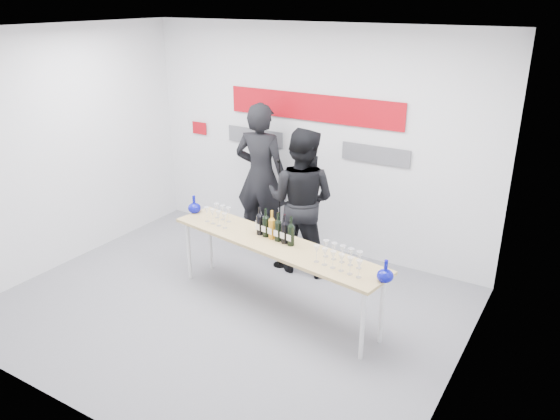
{
  "coord_description": "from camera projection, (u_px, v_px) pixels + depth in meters",
  "views": [
    {
      "loc": [
        3.28,
        -4.27,
        3.31
      ],
      "look_at": [
        0.46,
        0.39,
        1.15
      ],
      "focal_mm": 35.0,
      "sensor_mm": 36.0,
      "label": 1
    }
  ],
  "objects": [
    {
      "name": "mic_stand",
      "position": [
        280.0,
        235.0,
        6.99
      ],
      "size": [
        0.17,
        0.17,
        1.45
      ],
      "rotation": [
        0.0,
        0.0,
        0.01
      ],
      "color": "black",
      "rests_on": "ground"
    },
    {
      "name": "signage",
      "position": [
        309.0,
        118.0,
        7.12
      ],
      "size": [
        3.38,
        0.02,
        0.79
      ],
      "color": "#A20610",
      "rests_on": "back_wall"
    },
    {
      "name": "tasting_table",
      "position": [
        275.0,
        248.0,
        5.93
      ],
      "size": [
        2.73,
        0.96,
        0.8
      ],
      "rotation": [
        0.0,
        0.0,
        -0.16
      ],
      "color": "tan",
      "rests_on": "ground"
    },
    {
      "name": "presenter_right",
      "position": [
        301.0,
        201.0,
        6.76
      ],
      "size": [
        0.98,
        0.81,
        1.85
      ],
      "primitive_type": "imported",
      "rotation": [
        0.0,
        0.0,
        3.27
      ],
      "color": "black",
      "rests_on": "ground"
    },
    {
      "name": "decanter_left",
      "position": [
        194.0,
        204.0,
        6.69
      ],
      "size": [
        0.16,
        0.16,
        0.21
      ],
      "primitive_type": null,
      "color": "#080B94",
      "rests_on": "tasting_table"
    },
    {
      "name": "glasses_left",
      "position": [
        219.0,
        215.0,
        6.39
      ],
      "size": [
        0.36,
        0.27,
        0.18
      ],
      "color": "silver",
      "rests_on": "tasting_table"
    },
    {
      "name": "wine_bottles",
      "position": [
        275.0,
        226.0,
        5.92
      ],
      "size": [
        0.53,
        0.16,
        0.33
      ],
      "rotation": [
        0.0,
        0.0,
        -0.16
      ],
      "color": "black",
      "rests_on": "tasting_table"
    },
    {
      "name": "glasses_right",
      "position": [
        340.0,
        258.0,
        5.36
      ],
      "size": [
        0.56,
        0.3,
        0.18
      ],
      "color": "silver",
      "rests_on": "tasting_table"
    },
    {
      "name": "presenter_left",
      "position": [
        261.0,
        176.0,
        7.41
      ],
      "size": [
        0.8,
        0.59,
        2.01
      ],
      "primitive_type": "imported",
      "rotation": [
        0.0,
        0.0,
        3.29
      ],
      "color": "black",
      "rests_on": "ground"
    },
    {
      "name": "ground",
      "position": [
        227.0,
        307.0,
        6.19
      ],
      "size": [
        5.0,
        5.0,
        0.0
      ],
      "primitive_type": "plane",
      "color": "slate",
      "rests_on": "ground"
    },
    {
      "name": "decanter_right",
      "position": [
        386.0,
        271.0,
        5.08
      ],
      "size": [
        0.16,
        0.16,
        0.21
      ],
      "primitive_type": null,
      "color": "#080B94",
      "rests_on": "tasting_table"
    },
    {
      "name": "back_wall",
      "position": [
        313.0,
        141.0,
        7.23
      ],
      "size": [
        5.0,
        0.04,
        3.0
      ],
      "primitive_type": "cube",
      "color": "silver",
      "rests_on": "ground"
    }
  ]
}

